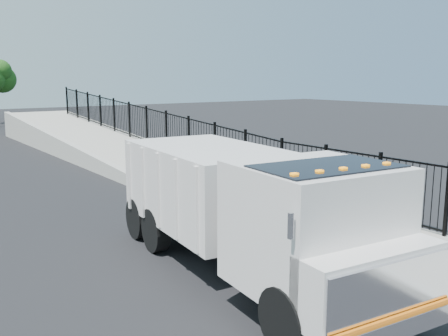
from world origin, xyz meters
TOP-DOWN VIEW (x-y plane):
  - ground at (0.00, 0.00)m, footprint 120.00×120.00m
  - sidewalk at (1.93, -2.00)m, footprint 3.55×12.00m
  - curb at (0.00, -2.00)m, footprint 0.30×12.00m
  - ramp at (2.12, 16.00)m, footprint 3.95×24.06m
  - iron_fence at (3.55, 12.00)m, footprint 0.10×28.00m
  - truck at (-1.76, -0.96)m, footprint 3.22×7.95m
  - worker at (1.40, -0.64)m, footprint 0.49×0.71m

SIDE VIEW (x-z plane):
  - ground at x=0.00m, z-range 0.00..0.00m
  - ramp at x=2.12m, z-range -1.60..1.60m
  - sidewalk at x=1.93m, z-range 0.00..0.12m
  - curb at x=0.00m, z-range 0.00..0.16m
  - iron_fence at x=3.55m, z-range 0.00..1.80m
  - worker at x=1.40m, z-range 0.12..2.01m
  - truck at x=-1.76m, z-range 0.17..2.82m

